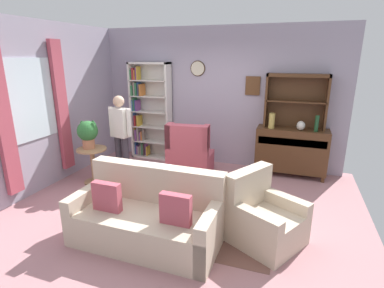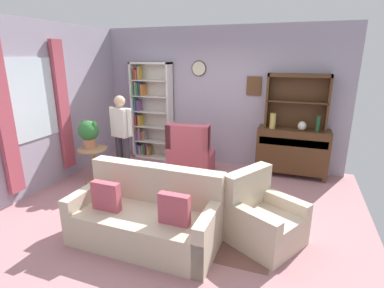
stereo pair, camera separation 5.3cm
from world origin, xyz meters
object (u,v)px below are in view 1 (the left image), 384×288
at_px(wingback_chair, 190,157).
at_px(potted_plant_large, 88,132).
at_px(sideboard, 291,150).
at_px(bottle_wine, 317,123).
at_px(book_stack, 196,181).
at_px(bookshelf, 148,112).
at_px(vase_tall, 272,121).
at_px(potted_plant_small, 101,181).
at_px(couch_floral, 148,217).
at_px(armchair_floral, 263,220).
at_px(plant_stand, 93,162).
at_px(vase_round, 301,126).
at_px(sideboard_hutch, 297,94).
at_px(person_reading, 121,132).
at_px(coffee_table, 190,189).

height_order(wingback_chair, potted_plant_large, potted_plant_large).
height_order(sideboard, bottle_wine, bottle_wine).
height_order(bottle_wine, book_stack, bottle_wine).
relative_size(bookshelf, book_stack, 9.98).
distance_m(vase_tall, potted_plant_large, 3.34).
distance_m(sideboard, vase_tall, 0.68).
relative_size(bookshelf, potted_plant_small, 6.64).
height_order(couch_floral, armchair_floral, couch_floral).
relative_size(plant_stand, potted_plant_large, 1.32).
xyz_separation_m(sideboard, potted_plant_large, (-3.39, -1.55, 0.43)).
height_order(sideboard, book_stack, sideboard).
distance_m(sideboard, vase_round, 0.52).
relative_size(sideboard_hutch, armchair_floral, 1.05).
height_order(vase_tall, potted_plant_large, vase_tall).
height_order(potted_plant_small, book_stack, book_stack).
bearing_deg(wingback_chair, potted_plant_small, -137.22).
distance_m(vase_tall, book_stack, 2.10).
distance_m(wingback_chair, person_reading, 1.36).
distance_m(vase_tall, couch_floral, 3.09).
xyz_separation_m(wingback_chair, potted_plant_small, (-1.21, -1.12, -0.20)).
distance_m(sideboard, bottle_wine, 0.69).
xyz_separation_m(vase_tall, bottle_wine, (0.78, -0.01, 0.01)).
height_order(sideboard_hutch, potted_plant_large, sideboard_hutch).
distance_m(bottle_wine, coffee_table, 2.65).
xyz_separation_m(sideboard, vase_tall, (-0.39, -0.08, 0.55)).
bearing_deg(bottle_wine, vase_round, 175.05).
xyz_separation_m(sideboard, plant_stand, (-3.34, -1.56, -0.11)).
height_order(bookshelf, armchair_floral, bookshelf).
distance_m(plant_stand, potted_plant_large, 0.54).
bearing_deg(plant_stand, wingback_chair, 29.31).
bearing_deg(plant_stand, potted_plant_small, -36.91).
relative_size(bookshelf, person_reading, 1.35).
xyz_separation_m(wingback_chair, potted_plant_large, (-1.59, -0.86, 0.56)).
distance_m(armchair_floral, coffee_table, 1.18).
distance_m(armchair_floral, person_reading, 3.00).
height_order(sideboard_hutch, plant_stand, sideboard_hutch).
height_order(plant_stand, coffee_table, plant_stand).
relative_size(plant_stand, person_reading, 0.42).
bearing_deg(book_stack, coffee_table, -131.17).
distance_m(vase_round, plant_stand, 3.83).
bearing_deg(sideboard_hutch, coffee_table, -123.04).
relative_size(sideboard_hutch, potted_plant_small, 3.48).
relative_size(sideboard, sideboard_hutch, 1.18).
relative_size(sideboard, coffee_table, 1.63).
relative_size(vase_round, plant_stand, 0.26).
relative_size(bottle_wine, wingback_chair, 0.28).
bearing_deg(sideboard, bottle_wine, -12.89).
distance_m(bookshelf, vase_round, 3.19).
bearing_deg(sideboard, armchair_floral, -95.89).
bearing_deg(bookshelf, vase_tall, -3.57).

